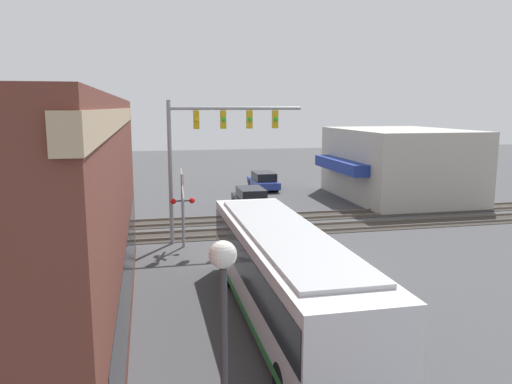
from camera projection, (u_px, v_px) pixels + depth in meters
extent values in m
plane|color=#424244|center=(310.00, 264.00, 21.85)|extent=(120.00, 120.00, 0.00)
cube|color=tan|center=(116.00, 117.00, 14.22)|extent=(18.72, 0.36, 0.50)
cube|color=black|center=(127.00, 277.00, 15.04)|extent=(15.56, 0.12, 2.20)
cube|color=#B2ADA3|center=(399.00, 164.00, 37.33)|extent=(11.09, 8.20, 5.16)
cube|color=navy|center=(340.00, 165.00, 36.35)|extent=(7.76, 1.20, 0.80)
cube|color=silver|center=(284.00, 273.00, 15.48)|extent=(11.93, 2.55, 2.51)
cube|color=black|center=(284.00, 261.00, 15.42)|extent=(11.69, 2.59, 1.05)
cube|color=#288438|center=(283.00, 306.00, 15.67)|extent=(11.69, 2.58, 0.24)
cube|color=#A5A8AA|center=(284.00, 232.00, 15.26)|extent=(10.14, 2.17, 0.12)
cylinder|color=black|center=(257.00, 271.00, 19.31)|extent=(1.00, 2.57, 1.00)
cylinder|color=black|center=(331.00, 378.00, 11.67)|extent=(1.00, 2.57, 1.00)
cylinder|color=gray|center=(170.00, 173.00, 24.51)|extent=(0.20, 0.20, 7.11)
cylinder|color=gray|center=(236.00, 108.00, 24.68)|extent=(0.16, 6.63, 0.16)
cube|color=gold|center=(196.00, 120.00, 24.35)|extent=(0.30, 0.27, 0.90)
sphere|color=yellow|center=(197.00, 120.00, 24.19)|extent=(0.20, 0.20, 0.20)
cube|color=gold|center=(223.00, 120.00, 24.63)|extent=(0.30, 0.27, 0.90)
sphere|color=green|center=(224.00, 120.00, 24.47)|extent=(0.20, 0.20, 0.20)
cube|color=gold|center=(249.00, 119.00, 24.91)|extent=(0.30, 0.27, 0.90)
sphere|color=green|center=(250.00, 120.00, 24.75)|extent=(0.20, 0.20, 0.20)
cube|color=gold|center=(275.00, 119.00, 25.19)|extent=(0.30, 0.27, 0.90)
sphere|color=green|center=(276.00, 119.00, 25.03)|extent=(0.20, 0.20, 0.20)
cylinder|color=gray|center=(183.00, 211.00, 24.17)|extent=(0.14, 0.14, 3.60)
cube|color=white|center=(182.00, 184.00, 23.96)|extent=(1.41, 0.06, 1.41)
cube|color=white|center=(182.00, 184.00, 23.96)|extent=(1.41, 0.06, 1.41)
cylinder|color=#38383A|center=(183.00, 201.00, 24.09)|extent=(0.08, 0.90, 0.08)
sphere|color=red|center=(192.00, 201.00, 24.14)|extent=(0.28, 0.28, 0.28)
sphere|color=red|center=(173.00, 201.00, 23.95)|extent=(0.28, 0.28, 0.28)
sphere|color=white|center=(223.00, 255.00, 7.64)|extent=(0.44, 0.44, 0.44)
cube|color=#332D28|center=(276.00, 231.00, 27.62)|extent=(2.60, 60.00, 0.03)
cube|color=#6B6056|center=(279.00, 233.00, 26.92)|extent=(0.07, 60.00, 0.15)
cube|color=#6B6056|center=(272.00, 227.00, 28.30)|extent=(0.07, 60.00, 0.15)
cube|color=#332D28|center=(263.00, 218.00, 30.70)|extent=(2.60, 60.00, 0.03)
cube|color=#6B6056|center=(265.00, 220.00, 30.00)|extent=(0.07, 60.00, 0.15)
cube|color=#6B6056|center=(260.00, 215.00, 31.39)|extent=(0.07, 60.00, 0.15)
cube|color=black|center=(250.00, 202.00, 33.18)|extent=(4.70, 1.80, 0.58)
cube|color=black|center=(251.00, 193.00, 32.85)|extent=(2.59, 1.62, 0.68)
cylinder|color=black|center=(246.00, 201.00, 34.62)|extent=(0.64, 1.82, 0.64)
cylinder|color=black|center=(255.00, 209.00, 31.82)|extent=(0.64, 1.82, 0.64)
cube|color=navy|center=(263.00, 183.00, 41.68)|extent=(4.80, 1.80, 0.54)
cube|color=black|center=(264.00, 176.00, 41.35)|extent=(2.64, 1.62, 0.65)
cylinder|color=black|center=(259.00, 183.00, 43.15)|extent=(0.64, 1.82, 0.64)
cylinder|color=black|center=(267.00, 188.00, 40.28)|extent=(0.64, 1.82, 0.64)
cylinder|color=#473828|center=(328.00, 288.00, 17.78)|extent=(0.28, 0.28, 0.78)
cylinder|color=#262D4C|center=(328.00, 269.00, 17.66)|extent=(0.34, 0.34, 0.65)
sphere|color=tan|center=(329.00, 257.00, 17.59)|extent=(0.21, 0.21, 0.21)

